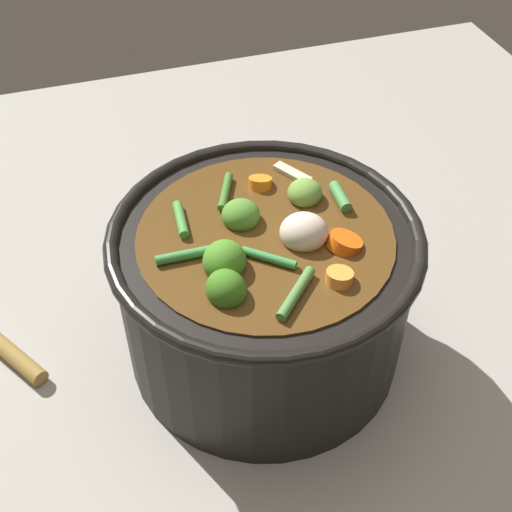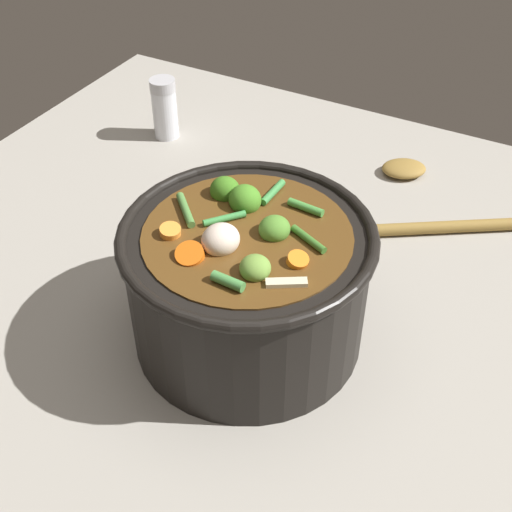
{
  "view_description": "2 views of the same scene",
  "coord_description": "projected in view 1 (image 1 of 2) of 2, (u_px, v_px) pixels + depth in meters",
  "views": [
    {
      "loc": [
        0.39,
        -0.13,
        0.52
      ],
      "look_at": [
        -0.01,
        -0.01,
        0.11
      ],
      "focal_mm": 47.72,
      "sensor_mm": 36.0,
      "label": 1
    },
    {
      "loc": [
        -0.26,
        0.46,
        0.57
      ],
      "look_at": [
        -0.01,
        -0.0,
        0.12
      ],
      "focal_mm": 47.9,
      "sensor_mm": 36.0,
      "label": 2
    }
  ],
  "objects": [
    {
      "name": "ground_plane",
      "position": [
        264.0,
        345.0,
        0.66
      ],
      "size": [
        1.1,
        1.1,
        0.0
      ],
      "primitive_type": "plane",
      "color": "#9E998E"
    },
    {
      "name": "cooking_pot",
      "position": [
        265.0,
        290.0,
        0.6
      ],
      "size": [
        0.26,
        0.26,
        0.17
      ],
      "color": "black",
      "rests_on": "ground_plane"
    }
  ]
}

